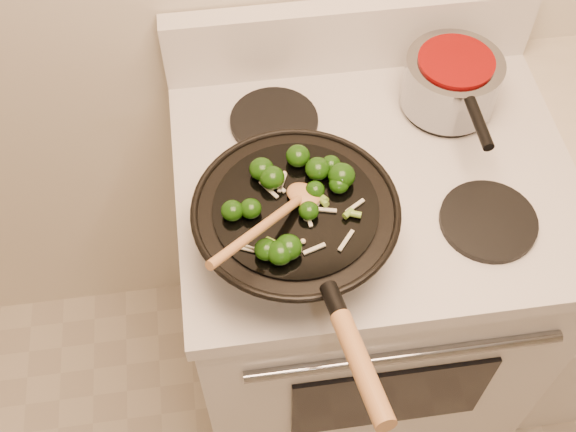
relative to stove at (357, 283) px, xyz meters
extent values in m
cube|color=silver|center=(0.00, 0.00, -0.03)|extent=(0.76, 0.64, 0.88)
cube|color=silver|center=(0.00, 0.00, 0.43)|extent=(0.78, 0.66, 0.04)
cube|color=silver|center=(0.00, 0.30, 0.53)|extent=(0.78, 0.05, 0.16)
cylinder|color=gray|center=(0.00, -0.33, 0.31)|extent=(0.60, 0.02, 0.02)
cube|color=black|center=(0.00, -0.33, 0.08)|extent=(0.42, 0.01, 0.28)
cylinder|color=black|center=(-0.18, -0.15, 0.46)|extent=(0.18, 0.18, 0.01)
cylinder|color=black|center=(0.18, -0.15, 0.46)|extent=(0.18, 0.18, 0.01)
cylinder|color=black|center=(-0.18, 0.15, 0.46)|extent=(0.18, 0.18, 0.01)
cylinder|color=black|center=(0.18, 0.15, 0.46)|extent=(0.18, 0.18, 0.01)
torus|color=black|center=(-0.18, -0.15, 0.56)|extent=(0.36, 0.36, 0.01)
cylinder|color=black|center=(-0.18, -0.15, 0.57)|extent=(0.28, 0.28, 0.01)
cylinder|color=black|center=(-0.15, -0.35, 0.60)|extent=(0.04, 0.06, 0.04)
cylinder|color=#AB7443|center=(-0.13, -0.47, 0.62)|extent=(0.06, 0.19, 0.06)
ellipsoid|color=#143908|center=(-0.22, -0.25, 0.59)|extent=(0.04, 0.04, 0.04)
cylinder|color=#4F7A2C|center=(-0.21, -0.25, 0.58)|extent=(0.02, 0.01, 0.02)
ellipsoid|color=#143908|center=(-0.23, -0.08, 0.59)|extent=(0.04, 0.04, 0.04)
ellipsoid|color=#143908|center=(-0.16, -0.17, 0.58)|extent=(0.03, 0.03, 0.03)
ellipsoid|color=#143908|center=(-0.21, -0.10, 0.59)|extent=(0.04, 0.04, 0.04)
cylinder|color=#4F7A2C|center=(-0.20, -0.10, 0.58)|extent=(0.02, 0.01, 0.01)
ellipsoid|color=#143908|center=(-0.10, -0.11, 0.59)|extent=(0.05, 0.05, 0.04)
ellipsoid|color=#143908|center=(-0.20, -0.24, 0.59)|extent=(0.04, 0.04, 0.04)
ellipsoid|color=#143908|center=(-0.14, -0.13, 0.58)|extent=(0.03, 0.03, 0.03)
cylinder|color=#4F7A2C|center=(-0.13, -0.13, 0.58)|extent=(0.02, 0.02, 0.02)
ellipsoid|color=#143908|center=(-0.10, -0.13, 0.58)|extent=(0.04, 0.04, 0.03)
ellipsoid|color=#143908|center=(-0.29, -0.16, 0.59)|extent=(0.04, 0.04, 0.03)
ellipsoid|color=#143908|center=(-0.24, -0.24, 0.59)|extent=(0.04, 0.04, 0.03)
cylinder|color=#4F7A2C|center=(-0.23, -0.24, 0.58)|extent=(0.01, 0.02, 0.02)
ellipsoid|color=#143908|center=(-0.16, -0.06, 0.59)|extent=(0.04, 0.04, 0.04)
ellipsoid|color=#143908|center=(-0.11, -0.08, 0.58)|extent=(0.03, 0.03, 0.03)
ellipsoid|color=#143908|center=(-0.13, -0.09, 0.59)|extent=(0.04, 0.04, 0.04)
cylinder|color=#4F7A2C|center=(-0.12, -0.09, 0.58)|extent=(0.02, 0.01, 0.01)
ellipsoid|color=#143908|center=(-0.26, -0.16, 0.59)|extent=(0.04, 0.04, 0.03)
cube|color=beige|center=(-0.20, -0.10, 0.57)|extent=(0.02, 0.04, 0.00)
cube|color=beige|center=(-0.11, -0.23, 0.57)|extent=(0.03, 0.04, 0.00)
cube|color=beige|center=(-0.16, -0.24, 0.57)|extent=(0.04, 0.02, 0.00)
cube|color=beige|center=(-0.15, -0.16, 0.57)|extent=(0.04, 0.04, 0.00)
cube|color=beige|center=(-0.26, -0.23, 0.57)|extent=(0.04, 0.02, 0.00)
cube|color=beige|center=(-0.26, -0.23, 0.57)|extent=(0.03, 0.02, 0.00)
cube|color=beige|center=(-0.13, -0.17, 0.57)|extent=(0.04, 0.02, 0.00)
cube|color=beige|center=(-0.16, -0.18, 0.57)|extent=(0.01, 0.04, 0.00)
cube|color=beige|center=(-0.22, -0.11, 0.57)|extent=(0.03, 0.04, 0.00)
cube|color=beige|center=(-0.08, -0.17, 0.57)|extent=(0.04, 0.03, 0.00)
cube|color=beige|center=(-0.21, -0.10, 0.57)|extent=(0.03, 0.04, 0.00)
cylinder|color=#6EA234|center=(-0.13, -0.15, 0.58)|extent=(0.01, 0.02, 0.01)
cylinder|color=#6EA234|center=(-0.10, -0.18, 0.58)|extent=(0.02, 0.03, 0.02)
cylinder|color=#6EA234|center=(-0.08, -0.19, 0.58)|extent=(0.02, 0.02, 0.02)
cylinder|color=#6EA234|center=(-0.13, -0.15, 0.58)|extent=(0.02, 0.02, 0.01)
cylinder|color=#6EA234|center=(-0.23, -0.22, 0.58)|extent=(0.02, 0.02, 0.01)
sphere|color=beige|center=(-0.19, -0.08, 0.57)|extent=(0.01, 0.01, 0.01)
sphere|color=beige|center=(-0.15, -0.14, 0.57)|extent=(0.01, 0.01, 0.01)
sphere|color=beige|center=(-0.14, -0.12, 0.57)|extent=(0.01, 0.01, 0.01)
sphere|color=beige|center=(-0.18, -0.22, 0.57)|extent=(0.01, 0.01, 0.01)
sphere|color=beige|center=(-0.11, -0.13, 0.57)|extent=(0.01, 0.01, 0.01)
ellipsoid|color=#AB7443|center=(-0.16, -0.14, 0.58)|extent=(0.08, 0.08, 0.02)
cylinder|color=#AB7443|center=(-0.25, -0.23, 0.63)|extent=(0.17, 0.19, 0.12)
cylinder|color=gray|center=(0.18, 0.15, 0.52)|extent=(0.19, 0.19, 0.11)
cylinder|color=#720605|center=(0.18, 0.15, 0.57)|extent=(0.15, 0.15, 0.01)
cylinder|color=black|center=(0.18, -0.01, 0.57)|extent=(0.02, 0.12, 0.02)
camera|label=1|loc=(-0.29, -0.84, 1.55)|focal=45.00mm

